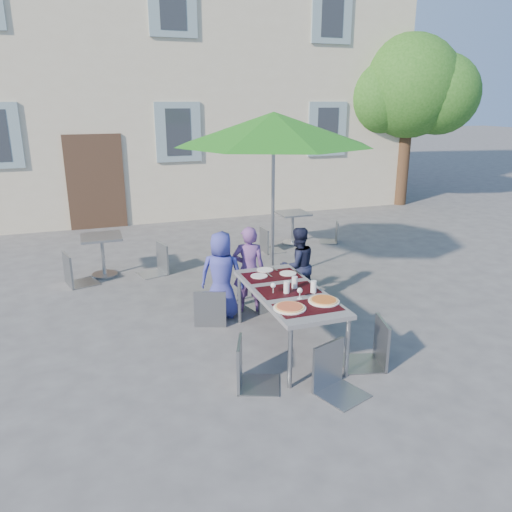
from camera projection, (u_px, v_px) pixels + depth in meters
name	position (u px, v px, depth m)	size (l,w,h in m)	color
ground	(310.00, 359.00, 5.91)	(90.00, 90.00, 0.00)	#48484B
building	(148.00, 33.00, 14.80)	(13.60, 8.20, 11.10)	#B9AE95
tree	(410.00, 88.00, 13.82)	(3.60, 3.00, 4.70)	#422C1C
dining_table	(288.00, 294.00, 6.00)	(0.80, 1.85, 0.76)	#4C4C52
pizza_near_left	(290.00, 307.00, 5.45)	(0.36, 0.36, 0.03)	white
pizza_near_right	(324.00, 300.00, 5.63)	(0.36, 0.36, 0.03)	white
glassware	(296.00, 286.00, 5.90)	(0.52, 0.39, 0.15)	silver
place_settings	(271.00, 273.00, 6.56)	(0.65, 0.45, 0.01)	white
child_0	(222.00, 275.00, 6.92)	(0.60, 0.39, 1.23)	#373C98
child_1	(249.00, 270.00, 7.08)	(0.46, 0.30, 1.26)	#643E7E
child_2	(298.00, 266.00, 7.41)	(0.57, 0.33, 1.17)	#171B33
chair_0	(210.00, 285.00, 6.67)	(0.55, 0.56, 0.97)	gray
chair_1	(267.00, 276.00, 7.16)	(0.48, 0.49, 0.90)	#8F979A
chair_2	(295.00, 275.00, 7.09)	(0.56, 0.56, 0.95)	gray
chair_3	(249.00, 337.00, 5.19)	(0.57, 0.57, 0.98)	gray
chair_4	(374.00, 316.00, 5.61)	(0.57, 0.56, 1.04)	gray
chair_5	(337.00, 341.00, 5.08)	(0.57, 0.57, 1.00)	gray
patio_umbrella	(274.00, 129.00, 7.75)	(3.16, 3.16, 2.77)	#A8A9AF
cafe_table_0	(102.00, 249.00, 8.58)	(0.67, 0.67, 0.72)	#A8A9AF
bg_chair_l_0	(72.00, 249.00, 8.10)	(0.57, 0.57, 1.04)	gray
bg_chair_r_0	(156.00, 241.00, 8.67)	(0.55, 0.55, 1.00)	#93999E
cafe_table_1	(293.00, 224.00, 10.56)	(0.63, 0.63, 0.68)	#A8A9AF
bg_chair_l_1	(269.00, 225.00, 9.94)	(0.44, 0.43, 0.93)	gray
bg_chair_r_1	(333.00, 220.00, 10.64)	(0.49, 0.49, 0.84)	gray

